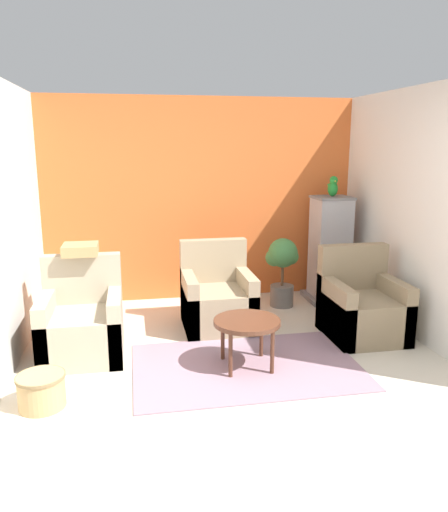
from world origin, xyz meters
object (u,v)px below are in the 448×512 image
Objects in this scene: armchair_right at (362,308)px; parrot at (333,187)px; birdcage at (330,251)px; armchair_left at (82,325)px; wicker_basket at (41,390)px; potted_plant at (282,265)px; armchair_middle at (217,300)px; coffee_table at (247,325)px.

parrot is at bearing 83.66° from armchair_right.
parrot reaches higher than birdcage.
armchair_left reaches higher than wicker_basket.
armchair_middle is at bearing -148.57° from potted_plant.
wicker_basket is at bearing -145.97° from parrot.
coffee_table is at bearing -20.38° from armchair_left.
birdcage is (1.55, 0.68, 0.34)m from armchair_middle.
birdcage is (1.47, 1.73, 0.24)m from coffee_table.
armchair_middle is (-1.41, 0.55, 0.00)m from armchair_right.
birdcage is at bearing -90.00° from parrot.
parrot reaches higher than armchair_left.
armchair_right is 1.00× the size of armchair_middle.
armchair_left is at bearing 76.17° from wicker_basket.
wicker_basket is at bearing -146.00° from birdcage.
armchair_middle is 3.61× the size of parrot.
parrot is (0.00, 0.00, 0.79)m from birdcage.
armchair_right reaches higher than potted_plant.
coffee_table is 0.70× the size of potted_plant.
coffee_table is 1.80m from potted_plant.
armchair_left is 1.46m from armchair_middle.
wicker_basket is (-1.67, -0.39, -0.26)m from coffee_table.
coffee_table is at bearing -159.16° from armchair_right.
armchair_middle is 2.15m from wicker_basket.
armchair_right is 1.08× the size of potted_plant.
armchair_middle is at bearing -156.31° from birdcage.
armchair_left is 2.50m from potted_plant.
coffee_table is at bearing 12.97° from wicker_basket.
parrot is (0.14, 1.23, 1.13)m from armchair_right.
parrot is (1.55, 0.68, 1.13)m from armchair_middle.
armchair_right is 1.23m from potted_plant.
armchair_right is 3.61× the size of parrot.
birdcage reaches higher than potted_plant.
wicker_basket is (-0.23, -0.92, -0.16)m from armchair_left.
armchair_left is at bearing -157.66° from parrot.
potted_plant is at bearing -168.42° from birdcage.
parrot is at bearing 34.03° from wicker_basket.
armchair_left is at bearing 159.62° from coffee_table.
armchair_middle is 1.07m from potted_plant.
armchair_middle is at bearing 20.70° from armchair_left.
armchair_middle reaches higher than potted_plant.
armchair_left is 3.17m from birdcage.
birdcage is at bearing 23.69° from armchair_middle.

